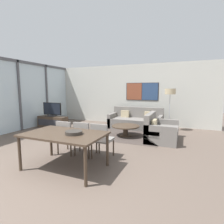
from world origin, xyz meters
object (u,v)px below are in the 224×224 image
at_px(tv_console, 53,122).
at_px(sofa_main, 136,122).
at_px(fruit_bowl, 74,132).
at_px(dining_chair_right, 101,138).
at_px(dining_chair_left, 67,135).
at_px(floor_lamp, 170,94).
at_px(dining_chair_centre, 84,136).
at_px(coffee_table, 126,128).
at_px(dining_table, 64,136).
at_px(television, 52,110).
at_px(sofa_side, 160,132).

height_order(tv_console, sofa_main, sofa_main).
bearing_deg(fruit_bowl, dining_chair_right, 71.95).
relative_size(dining_chair_left, floor_lamp, 0.51).
xyz_separation_m(sofa_main, dining_chair_centre, (-0.37, -3.56, 0.23)).
xyz_separation_m(dining_chair_right, floor_lamp, (1.25, 3.57, 0.97)).
bearing_deg(coffee_table, dining_chair_left, -110.95).
height_order(dining_table, dining_chair_right, dining_chair_right).
relative_size(tv_console, fruit_bowl, 3.82).
bearing_deg(dining_chair_left, sofa_main, 76.80).
distance_m(dining_chair_centre, fruit_bowl, 0.84).
bearing_deg(floor_lamp, dining_chair_centre, -115.81).
bearing_deg(dining_chair_left, dining_table, -56.10).
xyz_separation_m(sofa_main, coffee_table, (0.00, -1.40, 0.01)).
distance_m(sofa_main, floor_lamp, 1.80).
height_order(television, fruit_bowl, television).
bearing_deg(television, dining_table, -45.35).
height_order(sofa_main, dining_chair_right, sofa_main).
xyz_separation_m(sofa_side, floor_lamp, (0.17, 1.45, 1.19)).
distance_m(sofa_side, dining_table, 3.30).
bearing_deg(tv_console, dining_table, -45.34).
relative_size(tv_console, television, 1.42).
xyz_separation_m(tv_console, dining_chair_left, (2.53, -2.33, 0.26)).
height_order(coffee_table, dining_chair_right, dining_chair_right).
relative_size(tv_console, dining_chair_centre, 1.54).
distance_m(television, fruit_bowl, 4.43).
distance_m(television, dining_chair_right, 4.17).
distance_m(dining_chair_left, fruit_bowl, 1.04).
distance_m(tv_console, coffee_table, 3.38).
bearing_deg(television, fruit_bowl, -43.17).
bearing_deg(tv_console, sofa_main, 20.85).
distance_m(sofa_main, fruit_bowl, 4.35).
distance_m(sofa_main, dining_chair_right, 3.57).
bearing_deg(fruit_bowl, sofa_main, 88.12).
xyz_separation_m(sofa_side, dining_chair_left, (-2.03, -2.17, 0.22)).
relative_size(dining_chair_centre, floor_lamp, 0.51).
relative_size(television, dining_table, 0.56).
bearing_deg(dining_chair_right, tv_console, 146.82).
height_order(sofa_side, coffee_table, sofa_side).
bearing_deg(fruit_bowl, tv_console, 136.84).
bearing_deg(sofa_main, fruit_bowl, -91.88).
xyz_separation_m(dining_chair_left, dining_chair_right, (0.95, 0.05, 0.00)).
relative_size(sofa_side, dining_chair_centre, 1.59).
height_order(dining_chair_right, floor_lamp, floor_lamp).
relative_size(tv_console, floor_lamp, 0.79).
bearing_deg(coffee_table, dining_chair_right, -87.21).
bearing_deg(sofa_main, dining_chair_left, -103.20).
bearing_deg(dining_chair_right, floor_lamp, 70.71).
bearing_deg(dining_table, sofa_main, 85.09).
height_order(tv_console, coffee_table, tv_console).
bearing_deg(sofa_side, sofa_main, 39.24).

